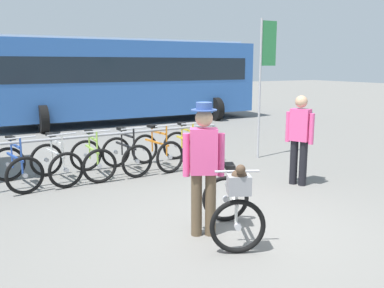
{
  "coord_description": "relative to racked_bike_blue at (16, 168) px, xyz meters",
  "views": [
    {
      "loc": [
        -2.98,
        -4.43,
        2.18
      ],
      "look_at": [
        -0.07,
        1.03,
        1.0
      ],
      "focal_mm": 39.1,
      "sensor_mm": 36.0,
      "label": 1
    }
  ],
  "objects": [
    {
      "name": "person_with_featured_bike",
      "position": [
        1.91,
        -3.43,
        0.58
      ],
      "size": [
        0.49,
        0.33,
        1.72
      ],
      "color": "brown",
      "rests_on": "ground"
    },
    {
      "name": "banner_flag",
      "position": [
        5.45,
        -0.06,
        1.86
      ],
      "size": [
        0.45,
        0.05,
        3.2
      ],
      "color": "#B2B2B7",
      "rests_on": "ground"
    },
    {
      "name": "racked_bike_black",
      "position": [
        2.1,
        0.1,
        0.0
      ],
      "size": [
        0.77,
        1.16,
        0.97
      ],
      "color": "black",
      "rests_on": "ground"
    },
    {
      "name": "bike_rack_rail",
      "position": [
        1.86,
        -0.09,
        0.33
      ],
      "size": [
        4.6,
        0.28,
        0.88
      ],
      "color": "#99999E",
      "rests_on": "ground"
    },
    {
      "name": "pedestrian_with_backpack",
      "position": [
        4.61,
        -2.22,
        0.57
      ],
      "size": [
        0.43,
        0.49,
        1.64
      ],
      "color": "black",
      "rests_on": "ground"
    },
    {
      "name": "ground_plane",
      "position": [
        2.35,
        -3.45,
        -0.37
      ],
      "size": [
        80.0,
        80.0,
        0.0
      ],
      "primitive_type": "plane",
      "color": "slate"
    },
    {
      "name": "racked_bike_lime",
      "position": [
        1.4,
        0.07,
        -0.0
      ],
      "size": [
        0.66,
        1.11,
        0.97
      ],
      "color": "black",
      "rests_on": "ground"
    },
    {
      "name": "racked_bike_yellow",
      "position": [
        3.5,
        0.17,
        -0.0
      ],
      "size": [
        0.71,
        1.15,
        0.98
      ],
      "color": "black",
      "rests_on": "ground"
    },
    {
      "name": "racked_bike_orange",
      "position": [
        2.8,
        0.14,
        -0.0
      ],
      "size": [
        0.81,
        1.19,
        0.97
      ],
      "color": "black",
      "rests_on": "ground"
    },
    {
      "name": "racked_bike_white",
      "position": [
        0.7,
        0.03,
        -0.0
      ],
      "size": [
        0.84,
        1.19,
        0.97
      ],
      "color": "black",
      "rests_on": "ground"
    },
    {
      "name": "racked_bike_blue",
      "position": [
        0.0,
        0.0,
        0.0
      ],
      "size": [
        0.85,
        1.2,
        0.97
      ],
      "color": "black",
      "rests_on": "ground"
    },
    {
      "name": "featured_bicycle",
      "position": [
        2.16,
        -3.73,
        0.12
      ],
      "size": [
        1.05,
        1.26,
        1.09
      ],
      "color": "black",
      "rests_on": "ground"
    },
    {
      "name": "bus_distant",
      "position": [
        4.65,
        7.38,
        1.37
      ],
      "size": [
        10.02,
        3.46,
        3.08
      ],
      "color": "#3366B7",
      "rests_on": "ground"
    }
  ]
}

